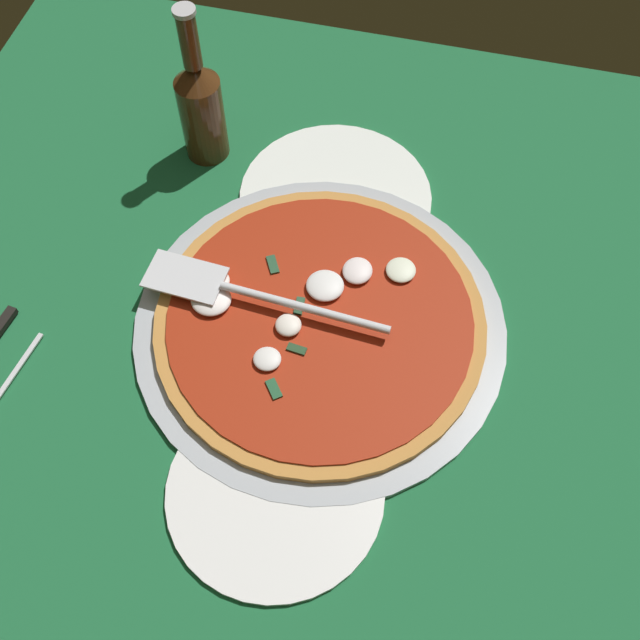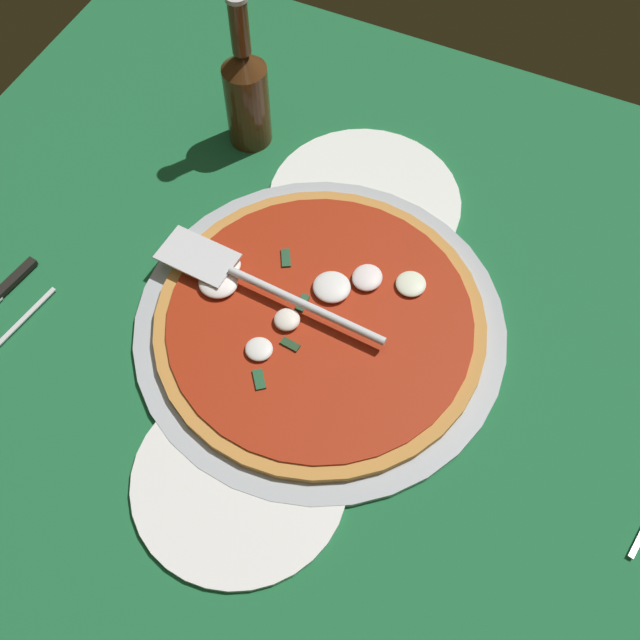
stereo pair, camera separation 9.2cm
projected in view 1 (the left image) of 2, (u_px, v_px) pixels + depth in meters
The scene contains 8 objects.
ground_plane at pixel (292, 346), 93.47cm from camera, with size 113.50×113.50×0.80cm, color #1B6035.
checker_pattern at pixel (292, 344), 93.08cm from camera, with size 113.50×113.50×0.10cm.
pizza_pan at pixel (320, 327), 93.68cm from camera, with size 44.87×44.87×1.07cm, color #ABB2BB.
dinner_plate_left at pixel (334, 197), 104.11cm from camera, with size 25.74×25.74×1.00cm, color white.
dinner_plate_right at pixel (275, 492), 83.16cm from camera, with size 23.55×23.55×1.00cm, color white.
pizza at pixel (319, 320), 92.68cm from camera, with size 39.80×39.80×2.61cm.
pizza_server at pixel (252, 294), 91.93cm from camera, with size 6.22×30.48×1.00cm.
beer_bottle at pixel (201, 106), 101.50cm from camera, with size 6.00×6.00×23.51cm.
Camera 1 is at (43.11, 14.12, 81.45)cm, focal length 43.50 mm.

